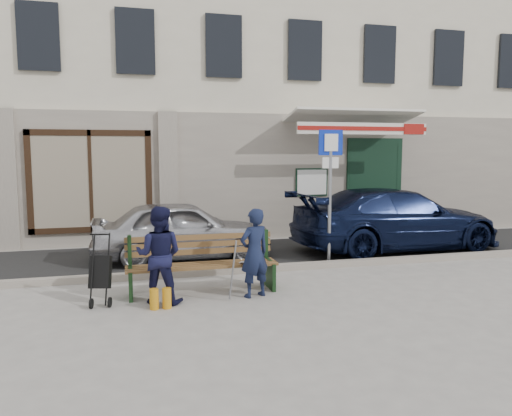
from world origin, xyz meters
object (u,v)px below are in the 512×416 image
object	(u,v)px
car_silver	(182,230)
parking_sign	(330,175)
man	(254,253)
car_navy	(396,219)
bench	(200,265)
woman	(159,255)
stroller	(100,274)

from	to	relation	value
car_silver	parking_sign	world-z (taller)	parking_sign
parking_sign	man	size ratio (longest dim) A/B	1.93
car_navy	bench	world-z (taller)	car_navy
car_silver	parking_sign	xyz separation A→B (m)	(2.81, -1.13, 1.16)
woman	stroller	size ratio (longest dim) A/B	1.40
parking_sign	stroller	xyz separation A→B (m)	(-4.32, -1.64, -1.33)
car_navy	stroller	size ratio (longest dim) A/B	4.70
car_navy	stroller	bearing A→B (deg)	108.16
man	car_silver	bearing A→B (deg)	-95.17
car_navy	man	xyz separation A→B (m)	(-4.07, -2.79, -0.01)
bench	woman	world-z (taller)	woman
parking_sign	man	world-z (taller)	parking_sign
parking_sign	man	xyz separation A→B (m)	(-2.02, -1.84, -1.10)
bench	man	distance (m)	0.93
stroller	man	bearing A→B (deg)	9.17
bench	woman	distance (m)	0.80
man	woman	xyz separation A→B (m)	(-1.45, 0.05, 0.03)
car_navy	woman	bearing A→B (deg)	112.53
car_silver	man	world-z (taller)	man
woman	bench	bearing A→B (deg)	-131.67
bench	man	xyz separation A→B (m)	(0.80, -0.42, 0.24)
stroller	woman	bearing A→B (deg)	3.53
bench	stroller	bearing A→B (deg)	-172.03
car_navy	bench	xyz separation A→B (m)	(-4.87, -2.38, -0.25)
man	woman	size ratio (longest dim) A/B	0.95
parking_sign	bench	distance (m)	3.43
car_silver	woman	distance (m)	3.01
car_silver	man	xyz separation A→B (m)	(0.79, -2.98, 0.07)
parking_sign	man	distance (m)	2.95
man	parking_sign	bearing A→B (deg)	-157.64
car_silver	car_navy	world-z (taller)	car_navy
stroller	parking_sign	bearing A→B (deg)	35.04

